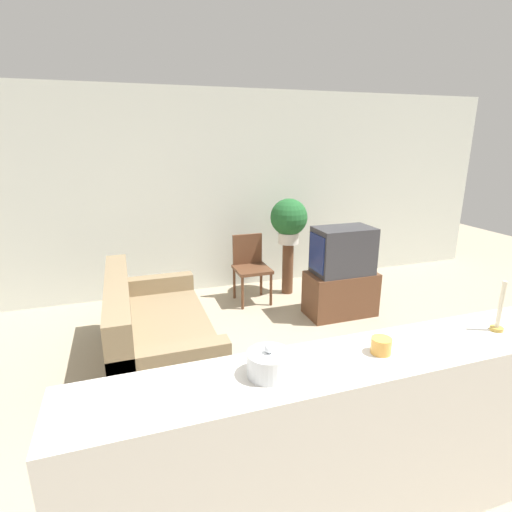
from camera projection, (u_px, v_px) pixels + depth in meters
The scene contains 12 objects.
ground_plane at pixel (313, 463), 2.65m from camera, with size 14.00×14.00×0.00m, color tan.
wall_back at pixel (203, 194), 5.38m from camera, with size 9.00×0.06×2.70m.
couch at pixel (155, 336), 3.74m from camera, with size 0.90×1.79×0.86m.
tv_stand at pixel (340, 294), 4.83m from camera, with size 0.83×0.45×0.53m.
television at pixel (343, 251), 4.67m from camera, with size 0.69×0.42×0.55m.
wooden_chair at pixel (250, 264), 5.20m from camera, with size 0.44×0.44×0.87m.
plant_stand at pixel (288, 268), 5.48m from camera, with size 0.15×0.15×0.71m.
potted_plant at pixel (289, 219), 5.29m from camera, with size 0.49×0.49×0.60m.
foreground_counter at pixel (352, 443), 2.12m from camera, with size 2.86×0.44×1.04m.
decorative_bowl at pixel (269, 364), 1.81m from camera, with size 0.20×0.20×0.16m.
candle_jar at pixel (381, 346), 2.00m from camera, with size 0.10×0.10×0.08m.
candlestick at pixel (499, 314), 2.22m from camera, with size 0.07×0.07×0.29m.
Camera 1 is at (-1.05, -1.91, 2.08)m, focal length 28.00 mm.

